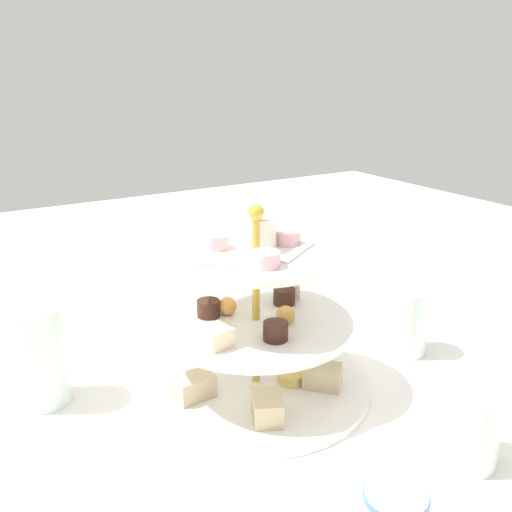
{
  "coord_description": "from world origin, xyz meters",
  "views": [
    {
      "loc": [
        -0.34,
        -0.57,
        0.41
      ],
      "look_at": [
        0.0,
        0.0,
        0.18
      ],
      "focal_mm": 39.8,
      "sensor_mm": 36.0,
      "label": 1
    }
  ],
  "objects": [
    {
      "name": "water_glass_mid_back",
      "position": [
        0.24,
        -0.03,
        0.05
      ],
      "size": [
        0.06,
        0.06,
        0.1
      ],
      "primitive_type": "cylinder",
      "color": "silver",
      "rests_on": "ground_plane"
    },
    {
      "name": "water_glass_tall_right",
      "position": [
        -0.25,
        0.11,
        0.06
      ],
      "size": [
        0.07,
        0.07,
        0.13
      ],
      "primitive_type": "cylinder",
      "color": "silver",
      "rests_on": "ground_plane"
    },
    {
      "name": "tiered_serving_stand",
      "position": [
        0.0,
        -0.0,
        0.07
      ],
      "size": [
        0.3,
        0.3,
        0.25
      ],
      "color": "white",
      "rests_on": "ground_plane"
    },
    {
      "name": "water_glass_short_left",
      "position": [
        0.12,
        -0.25,
        0.04
      ],
      "size": [
        0.06,
        0.06,
        0.08
      ],
      "primitive_type": "cylinder",
      "color": "silver",
      "rests_on": "ground_plane"
    },
    {
      "name": "butter_knife_left",
      "position": [
        0.08,
        0.31,
        0.0
      ],
      "size": [
        0.17,
        0.05,
        0.0
      ],
      "primitive_type": "cube",
      "rotation": [
        0.0,
        0.0,
        2.92
      ],
      "color": "silver",
      "rests_on": "ground_plane"
    },
    {
      "name": "ground_plane",
      "position": [
        0.0,
        0.0,
        0.0
      ],
      "size": [
        2.4,
        2.4,
        0.0
      ],
      "primitive_type": "plane",
      "color": "white"
    }
  ]
}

